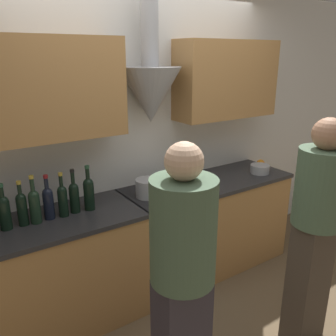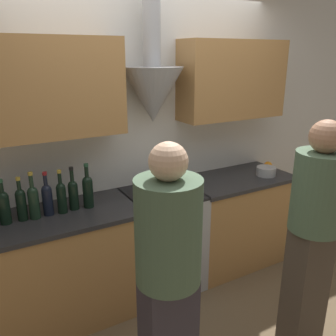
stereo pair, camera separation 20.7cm
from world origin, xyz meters
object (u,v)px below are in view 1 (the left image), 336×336
Objects in this scene: wine_bottle_4 at (35,204)px; saucepan at (260,169)px; mixing_bowl at (171,184)px; wine_bottle_2 at (4,211)px; wine_bottle_6 at (63,199)px; stove_range at (162,239)px; wine_bottle_5 at (48,201)px; person_foreground_right at (316,226)px; wine_bottle_3 at (22,207)px; stock_pot at (148,188)px; wine_bottle_8 at (89,192)px; orange_fruit at (261,164)px; person_foreground_left at (183,270)px; wine_bottle_7 at (74,196)px.

saucepan is at bearing -3.26° from wine_bottle_4.
wine_bottle_2 is at bearing -179.14° from mixing_bowl.
saucepan is at bearing -3.54° from wine_bottle_6.
stove_range is 1.10m from wine_bottle_5.
wine_bottle_2 is 2.10m from person_foreground_right.
wine_bottle_4 reaches higher than wine_bottle_5.
wine_bottle_6 is at bearing -177.89° from mixing_bowl.
wine_bottle_3 is 1.60× the size of stock_pot.
wine_bottle_6 is 0.70m from stock_pot.
wine_bottle_8 is 0.50m from stock_pot.
wine_bottle_5 is (0.10, 0.01, -0.01)m from wine_bottle_4.
stock_pot is at bearing 175.44° from saucepan.
wine_bottle_8 is 1.64m from person_foreground_right.
mixing_bowl is 1.10m from orange_fruit.
person_foreground_left reaches higher than mixing_bowl.
wine_bottle_7 reaches higher than orange_fruit.
stove_range is 0.86m from wine_bottle_8.
stock_pot is (0.90, -0.02, -0.06)m from wine_bottle_4.
person_foreground_right is at bearing -42.79° from wine_bottle_7.
wine_bottle_5 is 1.08m from mixing_bowl.
stove_range is 1.19m from wine_bottle_4.
person_foreground_left is at bearing -60.12° from wine_bottle_3.
wine_bottle_7 is at bearing 179.36° from orange_fruit.
person_foreground_right is at bearing -44.94° from wine_bottle_8.
wine_bottle_3 is at bearing 176.71° from wine_bottle_6.
wine_bottle_2 is (-1.23, 0.03, 0.58)m from stove_range.
saucepan is at bearing -3.51° from wine_bottle_3.
wine_bottle_7 is at bearing 1.61° from wine_bottle_5.
mixing_bowl is at bearing 21.82° from stove_range.
wine_bottle_2 is 0.20× the size of person_foreground_right.
wine_bottle_4 is at bearing -176.24° from wine_bottle_7.
wine_bottle_4 is at bearing 178.90° from stove_range.
wine_bottle_8 is 4.05× the size of orange_fruit.
saucepan is 1.18m from person_foreground_right.
wine_bottle_5 is at bearing 171.25° from wine_bottle_6.
orange_fruit is (1.87, -0.01, -0.10)m from wine_bottle_8.
saucepan reaches higher than stove_range.
wine_bottle_3 is 0.37m from wine_bottle_7.
mixing_bowl is (0.14, 0.05, 0.48)m from stove_range.
wine_bottle_5 is at bearing -178.39° from wine_bottle_7.
saucepan is at bearing -5.27° from stove_range.
stock_pot is 2.33× the size of orange_fruit.
person_foreground_left is 1.04m from person_foreground_right.
person_foreground_left is (0.12, -1.03, -0.15)m from wine_bottle_8.
wine_bottle_8 is at bearing 135.06° from person_foreground_right.
person_foreground_left is (-1.61, -0.91, -0.05)m from saucepan.
stock_pot is 0.12× the size of person_foreground_left.
wine_bottle_7 is at bearing 171.18° from wine_bottle_8.
orange_fruit is 0.46× the size of saucepan.
wine_bottle_8 is at bearing -1.46° from wine_bottle_3.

